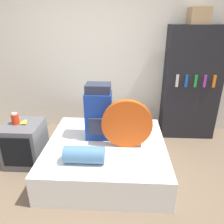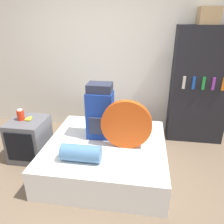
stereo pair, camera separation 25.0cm
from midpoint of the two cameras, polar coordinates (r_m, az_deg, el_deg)
ground_plane at (r=2.80m, az=-6.20°, el=-20.69°), size 16.00×16.00×0.00m
wall_back at (r=3.90m, az=-0.00°, el=13.86°), size 8.00×0.05×2.60m
bed at (r=3.07m, az=0.88°, el=-11.17°), size 1.57×1.54×0.40m
backpack at (r=2.95m, az=-0.74°, el=0.00°), size 0.35×0.30×0.76m
tent_bag at (r=2.73m, az=6.38°, el=-3.36°), size 0.64×0.08×0.64m
sleeping_roll at (r=2.58m, az=-5.32°, el=-10.71°), size 0.47×0.20×0.20m
television at (r=3.43m, az=-18.79°, el=-6.65°), size 0.50×0.55×0.60m
canister at (r=3.31m, az=-20.81°, el=-0.75°), size 0.10×0.10×0.16m
banana_bunch at (r=3.31m, az=-18.82°, el=-1.64°), size 0.11×0.14×0.03m
bookshelf at (r=3.84m, az=23.70°, el=6.07°), size 0.89×0.38×1.86m
cardboard_box at (r=3.71m, az=25.85°, el=21.73°), size 0.28×0.30×0.24m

